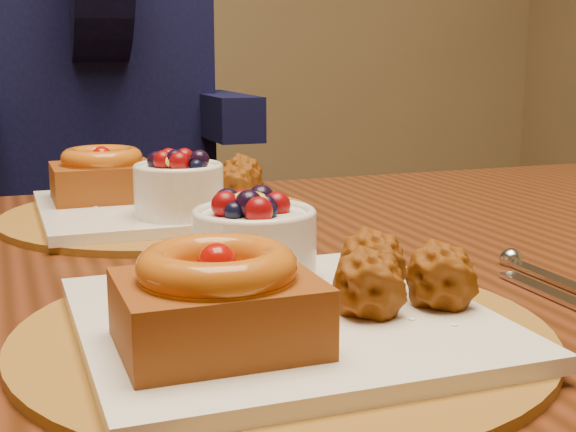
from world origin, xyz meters
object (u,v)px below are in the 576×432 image
object	(u,v)px
dining_table	(207,339)
chair_far	(87,260)
place_setting_near	(275,297)
place_setting_far	(158,196)
diner	(93,47)

from	to	relation	value
dining_table	chair_far	xyz separation A→B (m)	(-0.02, 0.94, -0.15)
place_setting_near	place_setting_far	distance (m)	0.43
chair_far	place_setting_far	bearing A→B (deg)	-107.71
place_setting_near	chair_far	bearing A→B (deg)	90.79
place_setting_near	diner	world-z (taller)	diner
place_setting_far	dining_table	bearing A→B (deg)	-89.01
dining_table	place_setting_near	xyz separation A→B (m)	(-0.00, -0.21, 0.11)
chair_far	diner	bearing A→B (deg)	4.24
place_setting_far	place_setting_near	bearing A→B (deg)	-90.00
place_setting_near	place_setting_far	size ratio (longest dim) A/B	1.00
dining_table	chair_far	distance (m)	0.95
place_setting_near	chair_far	distance (m)	1.18
place_setting_near	diner	distance (m)	1.19
dining_table	diner	bearing A→B (deg)	89.03
dining_table	place_setting_far	distance (m)	0.24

